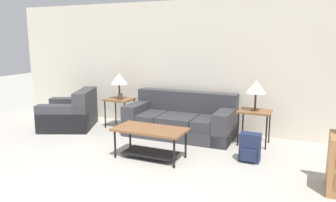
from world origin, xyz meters
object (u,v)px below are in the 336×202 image
(couch, at_px, (181,120))
(side_table_left, at_px, (120,102))
(armchair, at_px, (71,114))
(table_lamp_left, at_px, (119,79))
(table_lamp_right, at_px, (256,87))
(side_table_right, at_px, (255,114))
(backpack, at_px, (250,148))
(coffee_table, at_px, (150,136))

(couch, relative_size, side_table_left, 3.35)
(armchair, bearing_deg, table_lamp_left, 25.16)
(armchair, distance_m, table_lamp_right, 3.81)
(armchair, bearing_deg, side_table_left, 25.16)
(couch, relative_size, armchair, 1.50)
(side_table_right, bearing_deg, armchair, -173.24)
(table_lamp_left, xyz_separation_m, table_lamp_right, (2.77, 0.00, 0.00))
(backpack, bearing_deg, side_table_right, 96.05)
(side_table_right, xyz_separation_m, backpack, (0.09, -0.86, -0.33))
(side_table_left, relative_size, backpack, 1.39)
(couch, relative_size, backpack, 4.66)
(couch, bearing_deg, side_table_right, 0.32)
(coffee_table, distance_m, side_table_left, 1.96)
(table_lamp_left, height_order, table_lamp_right, same)
(coffee_table, bearing_deg, armchair, 158.89)
(side_table_left, relative_size, table_lamp_right, 1.16)
(side_table_left, distance_m, table_lamp_right, 2.81)
(table_lamp_left, relative_size, backpack, 1.19)
(side_table_left, xyz_separation_m, table_lamp_right, (2.77, -0.00, 0.48))
(side_table_left, bearing_deg, couch, -0.32)
(armchair, height_order, side_table_right, armchair)
(coffee_table, xyz_separation_m, side_table_right, (1.36, 1.35, 0.19))
(coffee_table, height_order, backpack, coffee_table)
(coffee_table, bearing_deg, backpack, 18.57)
(coffee_table, height_order, side_table_left, side_table_left)
(coffee_table, relative_size, side_table_left, 1.83)
(armchair, bearing_deg, backpack, -6.33)
(couch, relative_size, side_table_right, 3.35)
(side_table_left, distance_m, backpack, 3.01)
(table_lamp_left, height_order, backpack, table_lamp_left)
(couch, distance_m, backpack, 1.71)
(armchair, xyz_separation_m, backpack, (3.80, -0.42, -0.07))
(couch, height_order, table_lamp_left, table_lamp_left)
(side_table_right, bearing_deg, coffee_table, -135.21)
(couch, height_order, side_table_right, couch)
(armchair, relative_size, table_lamp_left, 2.61)
(table_lamp_right, distance_m, backpack, 1.19)
(side_table_right, bearing_deg, table_lamp_right, -116.57)
(armchair, height_order, backpack, armchair)
(side_table_left, height_order, table_lamp_right, table_lamp_right)
(table_lamp_left, xyz_separation_m, backpack, (2.86, -0.86, -0.81))
(coffee_table, xyz_separation_m, side_table_left, (-1.42, 1.35, 0.19))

